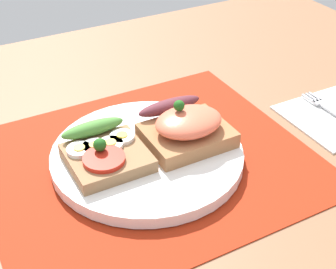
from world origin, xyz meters
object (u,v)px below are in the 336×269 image
(sandwich_salmon, at_px, (186,127))
(napkin, at_px, (336,115))
(plate, at_px, (147,156))
(fork, at_px, (334,112))
(sandwich_egg_tomato, at_px, (105,153))

(sandwich_salmon, relative_size, napkin, 0.77)
(plate, relative_size, fork, 1.87)
(plate, relative_size, sandwich_egg_tomato, 2.34)
(sandwich_salmon, distance_m, fork, 0.24)
(sandwich_salmon, height_order, napkin, sandwich_salmon)
(plate, distance_m, napkin, 0.29)
(plate, xyz_separation_m, sandwich_egg_tomato, (-0.05, 0.00, 0.02))
(plate, relative_size, sandwich_salmon, 2.28)
(sandwich_salmon, bearing_deg, plate, 175.42)
(sandwich_egg_tomato, distance_m, sandwich_salmon, 0.11)
(sandwich_egg_tomato, height_order, sandwich_salmon, sandwich_salmon)
(fork, bearing_deg, plate, 173.81)
(sandwich_salmon, bearing_deg, fork, -6.55)
(plate, height_order, fork, plate)
(sandwich_salmon, xyz_separation_m, napkin, (0.24, -0.03, -0.04))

